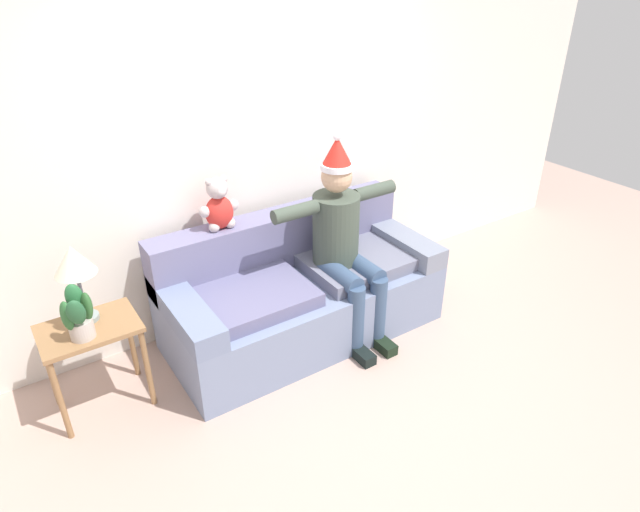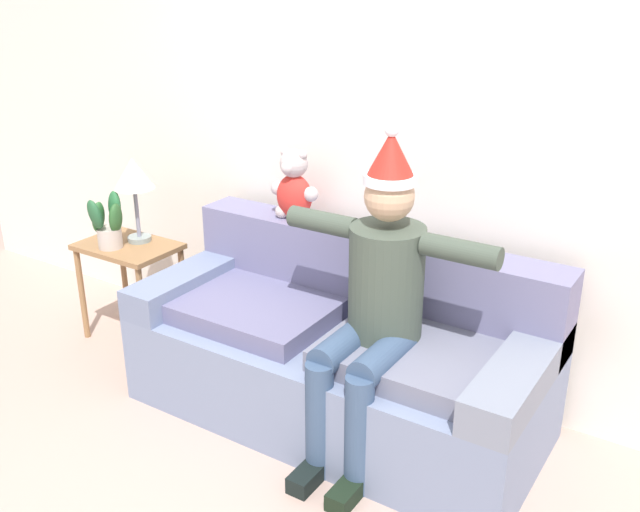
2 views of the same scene
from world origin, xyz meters
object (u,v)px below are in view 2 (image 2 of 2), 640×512
object	(u,v)px
couch	(341,352)
potted_plant	(107,222)
person_seated	(376,297)
teddy_bear	(294,188)
side_table	(129,261)
table_lamp	(133,177)

from	to	relation	value
couch	potted_plant	xyz separation A→B (m)	(-1.53, -0.08, 0.42)
person_seated	teddy_bear	distance (m)	0.91
side_table	table_lamp	size ratio (longest dim) A/B	1.21
table_lamp	potted_plant	bearing A→B (deg)	-110.13
person_seated	side_table	world-z (taller)	person_seated
couch	person_seated	world-z (taller)	person_seated
person_seated	potted_plant	xyz separation A→B (m)	(-1.81, 0.08, -0.02)
side_table	potted_plant	world-z (taller)	potted_plant
teddy_bear	table_lamp	bearing A→B (deg)	-169.29
person_seated	table_lamp	xyz separation A→B (m)	(-1.74, 0.26, 0.22)
teddy_bear	table_lamp	world-z (taller)	teddy_bear
table_lamp	teddy_bear	bearing A→B (deg)	10.71
person_seated	potted_plant	world-z (taller)	person_seated
person_seated	teddy_bear	size ratio (longest dim) A/B	4.04
couch	person_seated	size ratio (longest dim) A/B	1.32
couch	potted_plant	world-z (taller)	potted_plant
table_lamp	couch	bearing A→B (deg)	-3.46
couch	side_table	size ratio (longest dim) A/B	3.32
table_lamp	potted_plant	world-z (taller)	table_lamp
side_table	potted_plant	bearing A→B (deg)	-115.69
person_seated	teddy_bear	bearing A→B (deg)	148.97
person_seated	table_lamp	distance (m)	1.78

